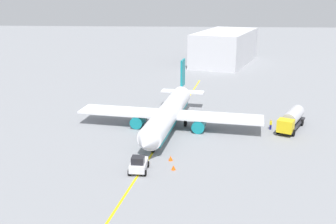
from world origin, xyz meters
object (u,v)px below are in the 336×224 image
Objects in this scene: pushback_tug at (139,164)px; safety_cone_wingtip at (171,158)px; airplane at (169,114)px; safety_cone_nose at (173,167)px; fuel_tanker at (291,119)px; refueling_worker at (271,125)px.

safety_cone_wingtip is at bearing 133.30° from pushback_tug.
airplane reaches higher than safety_cone_nose.
safety_cone_wingtip is at bearing 4.79° from airplane.
pushback_tug is (17.91, -23.24, -0.71)m from fuel_tanker.
refueling_worker is 2.61× the size of safety_cone_nose.
safety_cone_wingtip is (14.25, -19.36, -1.38)m from fuel_tanker.
airplane is 18.69× the size of refueling_worker.
refueling_worker is (-17.46, 19.81, -0.19)m from pushback_tug.
safety_cone_wingtip reaches higher than safety_cone_nose.
airplane is 17.14m from refueling_worker.
pushback_tug is at bearing -80.22° from safety_cone_nose.
safety_cone_nose is 0.97× the size of safety_cone_wingtip.
pushback_tug is 5.38m from safety_cone_wingtip.
safety_cone_nose is (17.15, -18.82, -1.39)m from fuel_tanker.
pushback_tug reaches higher than safety_cone_wingtip.
airplane reaches higher than fuel_tanker.
airplane reaches higher than pushback_tug.
pushback_tug is at bearing -9.29° from airplane.
fuel_tanker reaches higher than refueling_worker.
safety_cone_wingtip is at bearing -169.47° from safety_cone_nose.
fuel_tanker is 15.01× the size of safety_cone_nose.
safety_cone_nose is at bearing -42.67° from refueling_worker.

